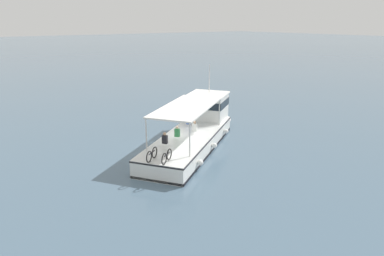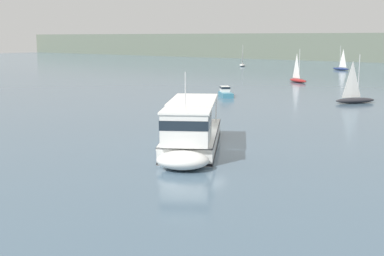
{
  "view_description": "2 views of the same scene",
  "coord_description": "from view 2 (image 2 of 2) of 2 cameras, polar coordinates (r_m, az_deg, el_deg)",
  "views": [
    {
      "loc": [
        -18.53,
        12.55,
        8.55
      ],
      "look_at": [
        -0.22,
        -1.09,
        1.4
      ],
      "focal_mm": 32.19,
      "sensor_mm": 36.0,
      "label": 1
    },
    {
      "loc": [
        21.4,
        -27.44,
        7.27
      ],
      "look_at": [
        -0.22,
        -1.09,
        1.4
      ],
      "focal_mm": 49.5,
      "sensor_mm": 36.0,
      "label": 2
    }
  ],
  "objects": [
    {
      "name": "sailboat_horizon_east",
      "position": [
        134.88,
        5.46,
        6.87
      ],
      "size": [
        3.42,
        4.91,
        5.4
      ],
      "color": "white",
      "rests_on": "ground"
    },
    {
      "name": "motorboat_mid_channel",
      "position": [
        65.59,
        3.63,
        3.87
      ],
      "size": [
        3.5,
        3.43,
        1.26
      ],
      "color": "teal",
      "rests_on": "ground"
    },
    {
      "name": "ferry_main",
      "position": [
        33.66,
        -0.16,
        -0.94
      ],
      "size": [
        9.69,
        12.26,
        5.32
      ],
      "color": "white",
      "rests_on": "ground"
    },
    {
      "name": "ground_plane",
      "position": [
        35.55,
        1.4,
        -2.03
      ],
      "size": [
        400.0,
        400.0,
        0.0
      ],
      "primitive_type": "plane",
      "color": "slate"
    },
    {
      "name": "sailboat_horizon_west",
      "position": [
        61.7,
        17.15,
        3.08
      ],
      "size": [
        3.89,
        4.74,
        5.4
      ],
      "color": "#232328",
      "rests_on": "ground"
    },
    {
      "name": "sailboat_far_left",
      "position": [
        88.15,
        11.33,
        5.2
      ],
      "size": [
        4.8,
        3.76,
        5.4
      ],
      "color": "maroon",
      "rests_on": "ground"
    },
    {
      "name": "sailboat_outer_anchorage",
      "position": [
        122.9,
        15.75,
        6.27
      ],
      "size": [
        4.96,
        3.19,
        5.4
      ],
      "color": "navy",
      "rests_on": "ground"
    }
  ]
}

